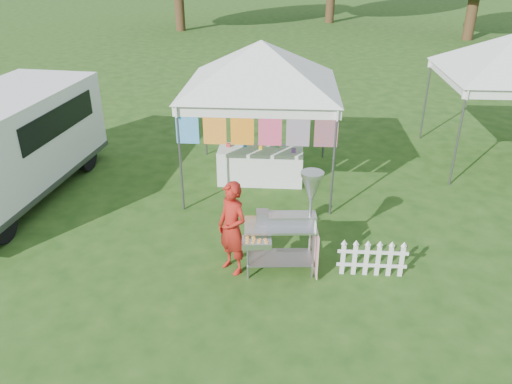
{
  "coord_description": "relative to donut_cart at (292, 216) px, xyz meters",
  "views": [
    {
      "loc": [
        0.59,
        -6.39,
        4.68
      ],
      "look_at": [
        0.09,
        0.73,
        1.1
      ],
      "focal_mm": 35.0,
      "sensor_mm": 36.0,
      "label": 1
    }
  ],
  "objects": [
    {
      "name": "ground",
      "position": [
        -0.68,
        -0.2,
        -0.99
      ],
      "size": [
        120.0,
        120.0,
        0.0
      ],
      "primitive_type": "plane",
      "color": "#1F4413",
      "rests_on": "ground"
    },
    {
      "name": "canopy_main",
      "position": [
        -0.68,
        3.3,
        2.0
      ],
      "size": [
        4.24,
        4.24,
        3.45
      ],
      "color": "#59595E",
      "rests_on": "ground"
    },
    {
      "name": "donut_cart",
      "position": [
        0.0,
        0.0,
        0.0
      ],
      "size": [
        1.2,
        0.91,
        1.68
      ],
      "rotation": [
        0.0,
        0.0,
        0.08
      ],
      "color": "gray",
      "rests_on": "ground"
    },
    {
      "name": "vendor",
      "position": [
        -0.91,
        -0.06,
        -0.23
      ],
      "size": [
        0.66,
        0.64,
        1.52
      ],
      "primitive_type": "imported",
      "rotation": [
        0.0,
        0.0,
        -0.74
      ],
      "color": "#9F1B13",
      "rests_on": "ground"
    },
    {
      "name": "cargo_van",
      "position": [
        -5.68,
        2.27,
        0.11
      ],
      "size": [
        2.46,
        5.1,
        2.05
      ],
      "rotation": [
        0.0,
        0.0,
        -0.1
      ],
      "color": "white",
      "rests_on": "ground"
    },
    {
      "name": "picket_fence",
      "position": [
        1.26,
        -0.05,
        -0.7
      ],
      "size": [
        1.08,
        0.03,
        0.56
      ],
      "rotation": [
        0.0,
        0.0,
        0.0
      ],
      "color": "white",
      "rests_on": "ground"
    },
    {
      "name": "display_table",
      "position": [
        -0.68,
        3.27,
        -0.61
      ],
      "size": [
        1.8,
        0.7,
        0.75
      ],
      "primitive_type": "cube",
      "color": "white",
      "rests_on": "ground"
    }
  ]
}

